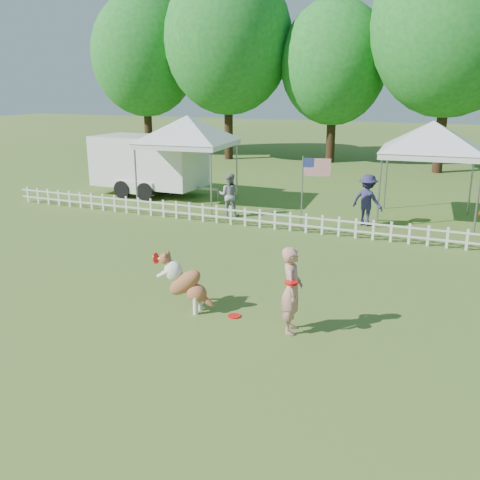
{
  "coord_description": "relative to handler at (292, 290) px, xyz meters",
  "views": [
    {
      "loc": [
        4.67,
        -8.1,
        4.29
      ],
      "look_at": [
        0.26,
        2.0,
        1.1
      ],
      "focal_mm": 40.0,
      "sensor_mm": 36.0,
      "label": 1
    }
  ],
  "objects": [
    {
      "name": "ground",
      "position": [
        -1.97,
        -0.39,
        -0.8
      ],
      "size": [
        120.0,
        120.0,
        0.0
      ],
      "primitive_type": "plane",
      "color": "#36621F",
      "rests_on": "ground"
    },
    {
      "name": "picket_fence",
      "position": [
        -1.97,
        6.61,
        -0.5
      ],
      "size": [
        22.0,
        0.08,
        0.6
      ],
      "primitive_type": null,
      "color": "silver",
      "rests_on": "ground"
    },
    {
      "name": "handler",
      "position": [
        0.0,
        0.0,
        0.0
      ],
      "size": [
        0.52,
        0.66,
        1.6
      ],
      "primitive_type": "imported",
      "rotation": [
        0.0,
        0.0,
        1.83
      ],
      "color": "tan",
      "rests_on": "ground"
    },
    {
      "name": "dog",
      "position": [
        -2.19,
        0.07,
        -0.22
      ],
      "size": [
        1.15,
        0.45,
        1.17
      ],
      "primitive_type": null,
      "rotation": [
        0.0,
        0.0,
        0.06
      ],
      "color": "brown",
      "rests_on": "ground"
    },
    {
      "name": "frisbee_on_turf",
      "position": [
        -1.2,
        0.18,
        -0.79
      ],
      "size": [
        0.31,
        0.31,
        0.02
      ],
      "primitive_type": "cylinder",
      "rotation": [
        0.0,
        0.0,
        0.27
      ],
      "color": "red",
      "rests_on": "ground"
    },
    {
      "name": "canopy_tent_left",
      "position": [
        -6.94,
        8.83,
        0.8
      ],
      "size": [
        3.4,
        3.4,
        3.19
      ],
      "primitive_type": null,
      "rotation": [
        0.0,
        0.0,
        0.11
      ],
      "color": "silver",
      "rests_on": "ground"
    },
    {
      "name": "canopy_tent_right",
      "position": [
        1.43,
        9.66,
        0.78
      ],
      "size": [
        3.3,
        3.3,
        3.16
      ],
      "primitive_type": null,
      "rotation": [
        0.0,
        0.0,
        0.08
      ],
      "color": "silver",
      "rests_on": "ground"
    },
    {
      "name": "cargo_trailer",
      "position": [
        -9.32,
        9.84,
        0.4
      ],
      "size": [
        5.5,
        2.49,
        2.4
      ],
      "primitive_type": null,
      "rotation": [
        0.0,
        0.0,
        -0.02
      ],
      "color": "white",
      "rests_on": "ground"
    },
    {
      "name": "flag_pole",
      "position": [
        -1.93,
        6.8,
        0.34
      ],
      "size": [
        0.87,
        0.31,
        2.28
      ],
      "primitive_type": null,
      "rotation": [
        0.0,
        0.0,
        0.26
      ],
      "color": "gray",
      "rests_on": "ground"
    },
    {
      "name": "spectator_a",
      "position": [
        -4.75,
        7.66,
        -0.07
      ],
      "size": [
        0.82,
        0.7,
        1.47
      ],
      "primitive_type": "imported",
      "rotation": [
        0.0,
        0.0,
        3.36
      ],
      "color": "gray",
      "rests_on": "ground"
    },
    {
      "name": "spectator_b",
      "position": [
        -0.23,
        8.28,
        0.01
      ],
      "size": [
        1.2,
        0.93,
        1.63
      ],
      "primitive_type": "imported",
      "rotation": [
        0.0,
        0.0,
        2.79
      ],
      "color": "#292652",
      "rests_on": "ground"
    },
    {
      "name": "tree_far_left",
      "position": [
        -16.97,
        21.61,
        4.7
      ],
      "size": [
        6.6,
        6.6,
        11.0
      ],
      "primitive_type": null,
      "color": "#1D6520",
      "rests_on": "ground"
    },
    {
      "name": "tree_left",
      "position": [
        -10.97,
        21.11,
        5.2
      ],
      "size": [
        7.4,
        7.4,
        12.0
      ],
      "primitive_type": null,
      "color": "#1D6520",
      "rests_on": "ground"
    },
    {
      "name": "tree_center_left",
      "position": [
        -4.97,
        22.11,
        4.1
      ],
      "size": [
        6.0,
        6.0,
        9.8
      ],
      "primitive_type": null,
      "color": "#1D6520",
      "rests_on": "ground"
    },
    {
      "name": "tree_center_right",
      "position": [
        1.03,
        20.61,
        5.5
      ],
      "size": [
        7.6,
        7.6,
        12.6
      ],
      "primitive_type": null,
      "color": "#1D6520",
      "rests_on": "ground"
    }
  ]
}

